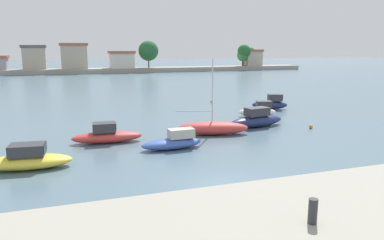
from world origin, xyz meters
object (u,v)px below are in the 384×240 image
moored_boat_5 (259,111)px  moored_boat_0 (27,160)px  moored_boat_3 (213,128)px  mooring_buoy_1 (311,127)px  moored_boat_1 (107,135)px  moored_boat_6 (271,104)px  mooring_buoy_0 (212,101)px  moored_boat_4 (257,120)px  moored_boat_2 (174,142)px  mooring_bollard (313,211)px

moored_boat_5 → moored_boat_0: bearing=-137.6°
moored_boat_0 → moored_boat_5: bearing=32.0°
moored_boat_3 → mooring_buoy_1: size_ratio=17.80×
moored_boat_1 → moored_boat_5: size_ratio=1.29×
moored_boat_0 → mooring_buoy_1: 21.85m
moored_boat_5 → moored_boat_6: moored_boat_6 is taller
moored_boat_0 → mooring_buoy_0: bearing=52.1°
moored_boat_0 → moored_boat_4: (17.55, 5.76, 0.11)m
moored_boat_2 → mooring_buoy_1: 12.86m
mooring_buoy_0 → moored_boat_1: bearing=-132.3°
moored_boat_4 → mooring_buoy_1: (3.99, -2.09, -0.46)m
mooring_buoy_1 → mooring_buoy_0: bearing=98.2°
moored_boat_0 → moored_boat_3: size_ratio=0.86×
mooring_bollard → mooring_buoy_1: size_ratio=2.13×
moored_boat_3 → mooring_buoy_0: 17.05m
moored_boat_5 → moored_boat_2: bearing=-126.4°
moored_boat_1 → mooring_bollard: bearing=-75.2°
moored_boat_0 → moored_boat_6: size_ratio=1.22×
moored_boat_2 → moored_boat_3: size_ratio=0.73×
mooring_bollard → mooring_buoy_1: 22.13m
moored_boat_2 → mooring_bollard: bearing=-94.8°
moored_boat_6 → mooring_buoy_1: 9.96m
mooring_buoy_0 → mooring_buoy_1: size_ratio=1.10×
mooring_bollard → moored_boat_2: bearing=88.1°
moored_boat_4 → moored_boat_5: bearing=49.7°
moored_boat_3 → moored_boat_4: 4.85m
moored_boat_6 → mooring_buoy_0: (-4.31, 6.75, -0.45)m
moored_boat_3 → moored_boat_5: (7.13, 5.63, 0.06)m
mooring_bollard → moored_boat_1: bearing=101.0°
moored_boat_3 → moored_boat_5: bearing=54.0°
moored_boat_5 → mooring_bollard: bearing=-100.0°
moored_boat_0 → moored_boat_1: 6.54m
mooring_buoy_0 → mooring_buoy_1: bearing=-81.8°
mooring_bollard → moored_boat_4: 21.84m
mooring_bollard → moored_boat_2: mooring_bollard is taller
moored_boat_4 → moored_boat_6: (5.92, 7.67, 0.01)m
moored_boat_1 → moored_boat_4: (12.74, 1.34, 0.10)m
moored_boat_3 → mooring_buoy_1: bearing=11.4°
moored_boat_6 → moored_boat_3: bearing=-118.1°
moored_boat_0 → moored_boat_1: (4.81, 4.43, 0.01)m
mooring_bollard → moored_boat_6: bearing=61.2°
mooring_buoy_0 → mooring_buoy_1: 16.68m
mooring_bollard → moored_boat_0: bearing=120.9°
mooring_bollard → moored_boat_3: 18.94m
moored_boat_0 → mooring_buoy_0: 27.82m
moored_boat_6 → moored_boat_0: bearing=-129.1°
moored_boat_4 → mooring_buoy_0: moored_boat_4 is taller
mooring_bollard → moored_boat_6: size_ratio=0.17×
moored_boat_3 → mooring_buoy_0: bearing=84.2°
moored_boat_0 → moored_boat_5: (20.06, 9.95, 0.07)m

